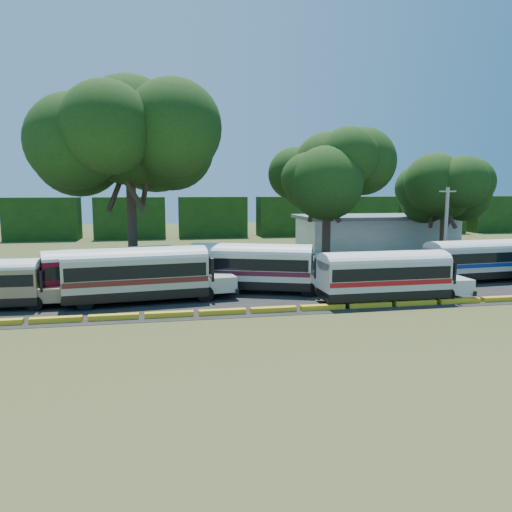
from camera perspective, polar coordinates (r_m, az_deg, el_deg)
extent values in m
plane|color=#2A4316|center=(28.72, 5.40, -6.73)|extent=(160.00, 160.00, 0.00)
cube|color=black|center=(40.32, 1.94, -2.52)|extent=(64.00, 24.00, 0.02)
cube|color=yellow|center=(29.07, -21.88, -6.78)|extent=(2.70, 0.45, 0.30)
cube|color=yellow|center=(28.65, -15.94, -6.73)|extent=(2.70, 0.45, 0.30)
cube|color=yellow|center=(28.54, -9.89, -6.60)|extent=(2.70, 0.45, 0.30)
cube|color=yellow|center=(28.74, -3.87, -6.40)|extent=(2.70, 0.45, 0.30)
cube|color=yellow|center=(29.25, 2.01, -6.14)|extent=(2.70, 0.45, 0.30)
cube|color=yellow|center=(30.06, 7.62, -5.83)|extent=(2.70, 0.45, 0.30)
cube|color=yellow|center=(31.13, 12.88, -5.48)|extent=(2.70, 0.45, 0.30)
cube|color=yellow|center=(32.44, 17.75, -5.13)|extent=(2.70, 0.45, 0.30)
cube|color=yellow|center=(33.97, 22.21, -4.77)|extent=(2.70, 0.45, 0.30)
cube|color=yellow|center=(35.69, 26.25, -4.41)|extent=(2.70, 0.45, 0.30)
cube|color=silver|center=(62.55, 13.52, 2.55)|extent=(18.00, 8.00, 3.60)
cube|color=slate|center=(62.42, 13.57, 4.38)|extent=(19.00, 9.00, 0.40)
cube|color=black|center=(76.49, -23.20, 3.93)|extent=(10.00, 4.00, 6.00)
cube|color=black|center=(74.90, -14.17, 4.25)|extent=(10.00, 4.00, 6.00)
cube|color=black|center=(75.21, -4.98, 4.47)|extent=(10.00, 4.00, 6.00)
cube|color=black|center=(77.40, 3.92, 4.57)|extent=(10.00, 4.00, 6.00)
cube|color=black|center=(81.32, 12.14, 4.56)|extent=(10.00, 4.00, 6.00)
cube|color=black|center=(86.74, 19.47, 4.48)|extent=(10.00, 4.00, 6.00)
cube|color=black|center=(93.39, 25.85, 4.35)|extent=(10.00, 4.00, 6.00)
cylinder|color=black|center=(32.13, -23.97, -5.00)|extent=(0.91, 0.28, 0.90)
cylinder|color=black|center=(33.97, -23.17, -4.30)|extent=(0.91, 0.28, 0.90)
cube|color=#997D57|center=(32.74, -21.90, -3.93)|extent=(1.68, 2.03, 0.86)
cube|color=black|center=(32.71, -22.95, -2.42)|extent=(0.19, 2.08, 1.24)
cube|color=black|center=(32.65, -20.55, -4.54)|extent=(0.22, 2.22, 0.27)
cylinder|color=black|center=(34.04, -9.47, -3.67)|extent=(1.04, 0.53, 1.00)
cylinder|color=black|center=(36.08, -10.44, -3.05)|extent=(1.04, 0.53, 1.00)
cylinder|color=black|center=(32.84, -21.01, -4.49)|extent=(1.04, 0.53, 1.00)
cylinder|color=black|center=(34.94, -21.31, -3.80)|extent=(1.04, 0.53, 1.00)
cube|color=black|center=(34.20, -16.30, -3.56)|extent=(8.60, 4.53, 0.55)
cube|color=maroon|center=(33.99, -16.38, -1.59)|extent=(8.60, 4.53, 1.84)
cube|color=black|center=(33.96, -16.39, -1.23)|extent=(8.30, 4.50, 0.77)
ellipsoid|color=silver|center=(33.86, -16.44, -0.06)|extent=(8.60, 4.53, 1.13)
cube|color=maroon|center=(35.29, -8.26, -2.50)|extent=(2.31, 2.60, 0.95)
cube|color=black|center=(34.95, -9.28, -0.99)|extent=(0.74, 2.27, 1.38)
cube|color=black|center=(35.62, -6.93, -3.03)|extent=(0.80, 2.43, 0.30)
cube|color=black|center=(33.81, -23.12, -4.17)|extent=(0.80, 2.43, 0.30)
cylinder|color=black|center=(31.80, -5.83, -4.35)|extent=(1.09, 0.42, 1.06)
cylinder|color=black|center=(33.99, -6.62, -3.58)|extent=(1.09, 0.42, 1.06)
cylinder|color=black|center=(31.19, -18.97, -4.97)|extent=(1.09, 0.42, 1.06)
cylinder|color=black|center=(33.41, -18.89, -4.14)|extent=(1.09, 0.42, 1.06)
cube|color=black|center=(32.32, -13.47, -4.04)|extent=(8.95, 3.63, 0.58)
cube|color=#BBB9A1|center=(32.10, -13.54, -1.84)|extent=(8.95, 3.63, 1.94)
cube|color=black|center=(32.06, -13.55, -1.43)|extent=(8.61, 3.66, 0.82)
cube|color=maroon|center=(32.16, -13.52, -2.52)|extent=(8.87, 3.67, 0.32)
ellipsoid|color=silver|center=(31.96, -13.59, -0.12)|extent=(8.95, 3.63, 1.19)
cube|color=#BBB9A1|center=(33.04, -4.26, -3.03)|extent=(2.17, 2.54, 1.01)
cube|color=black|center=(32.72, -5.42, -1.31)|extent=(0.44, 2.44, 1.46)
cube|color=black|center=(33.34, -2.74, -3.67)|extent=(0.49, 2.61, 0.32)
cube|color=black|center=(32.34, -21.10, -4.53)|extent=(0.49, 2.61, 0.32)
cylinder|color=black|center=(33.35, 5.94, -3.82)|extent=(1.06, 0.62, 1.02)
cylinder|color=black|center=(35.49, 6.15, -3.13)|extent=(1.06, 0.62, 1.02)
cylinder|color=black|center=(34.45, -5.70, -3.45)|extent=(1.06, 0.62, 1.02)
cylinder|color=black|center=(36.52, -4.81, -2.81)|extent=(1.06, 0.62, 1.02)
cube|color=black|center=(34.84, -0.51, -3.03)|extent=(8.75, 5.32, 0.56)
cube|color=silver|center=(34.63, -0.52, -1.06)|extent=(8.75, 5.32, 1.87)
cube|color=black|center=(34.60, -0.52, -0.70)|extent=(8.45, 5.26, 0.79)
cube|color=#531526|center=(34.69, -0.52, -1.67)|extent=(8.68, 5.33, 0.31)
ellipsoid|color=silver|center=(34.50, -0.52, 0.47)|extent=(8.75, 5.32, 1.15)
cube|color=silver|center=(34.29, 7.94, -2.76)|extent=(2.51, 2.75, 0.97)
cube|color=black|center=(34.14, 6.89, -1.08)|extent=(0.96, 2.26, 1.40)
cube|color=black|center=(34.36, 9.38, -3.46)|extent=(1.05, 2.41, 0.31)
cube|color=black|center=(35.79, -7.07, -2.97)|extent=(1.05, 2.41, 0.31)
cylinder|color=black|center=(33.62, 20.99, -4.23)|extent=(0.99, 0.29, 0.98)
cylinder|color=black|center=(35.37, 19.15, -3.58)|extent=(0.99, 0.29, 0.98)
cylinder|color=black|center=(30.57, 10.32, -5.00)|extent=(0.99, 0.29, 0.98)
cylinder|color=black|center=(32.49, 8.93, -4.22)|extent=(0.99, 0.29, 0.98)
cube|color=black|center=(32.63, 14.30, -4.05)|extent=(8.10, 2.55, 0.54)
cube|color=silver|center=(32.42, 14.36, -2.03)|extent=(8.10, 2.55, 1.80)
cube|color=black|center=(32.38, 14.38, -1.65)|extent=(7.77, 2.60, 0.76)
cube|color=#B11113|center=(32.48, 14.34, -2.65)|extent=(8.02, 2.59, 0.30)
ellipsoid|color=silver|center=(32.28, 14.42, -0.45)|extent=(8.10, 2.55, 1.11)
cube|color=silver|center=(34.99, 21.59, -3.08)|extent=(1.80, 2.18, 0.93)
cube|color=black|center=(34.49, 20.81, -1.56)|extent=(0.17, 2.26, 1.35)
cube|color=black|center=(35.52, 22.69, -3.62)|extent=(0.20, 2.41, 0.30)
cube|color=black|center=(31.13, 7.66, -4.62)|extent=(0.20, 2.41, 0.30)
cylinder|color=black|center=(45.59, 26.63, -1.54)|extent=(0.99, 0.35, 0.97)
cylinder|color=black|center=(39.80, 21.56, -2.49)|extent=(0.99, 0.35, 0.97)
cylinder|color=black|center=(41.45, 19.83, -2.02)|extent=(0.99, 0.35, 0.97)
cube|color=black|center=(42.32, 23.77, -1.83)|extent=(8.16, 3.07, 0.54)
cube|color=beige|center=(42.16, 23.85, -0.28)|extent=(8.16, 3.07, 1.78)
cube|color=black|center=(42.14, 23.87, 0.01)|extent=(7.84, 3.10, 0.75)
cube|color=navy|center=(42.21, 23.83, -0.76)|extent=(8.08, 3.10, 0.29)
ellipsoid|color=silver|center=(42.06, 23.92, 0.92)|extent=(8.16, 3.07, 1.10)
cube|color=black|center=(39.97, 19.38, -2.27)|extent=(0.37, 2.39, 0.29)
cylinder|color=#3D2B1E|center=(43.04, -13.96, 3.38)|extent=(0.80, 0.80, 8.17)
cylinder|color=#3D2B1E|center=(43.33, -12.45, 8.09)|extent=(1.42, 2.91, 4.64)
cylinder|color=#3D2B1E|center=(43.83, -15.37, 7.99)|extent=(2.22, 2.53, 4.64)
cylinder|color=#3D2B1E|center=(41.67, -14.52, 8.05)|extent=(2.97, 0.94, 4.64)
ellipsoid|color=black|center=(43.20, -14.30, 13.74)|extent=(12.12, 12.12, 8.89)
cylinder|color=#3D2B1E|center=(47.63, 8.04, 2.78)|extent=(0.80, 0.80, 6.29)
cylinder|color=#3D2B1E|center=(48.31, 9.30, 6.02)|extent=(1.22, 2.35, 3.62)
cylinder|color=#3D2B1E|center=(47.96, 6.64, 6.06)|extent=(1.84, 2.08, 3.62)
cylinder|color=#3D2B1E|center=(46.20, 8.35, 5.97)|extent=(2.39, 0.84, 3.62)
ellipsoid|color=black|center=(47.51, 8.18, 10.14)|extent=(8.54, 8.54, 6.26)
cylinder|color=#3D2B1E|center=(57.65, 20.64, 2.38)|extent=(0.80, 0.80, 4.66)
cylinder|color=#3D2B1E|center=(58.54, 21.52, 4.37)|extent=(1.04, 1.88, 2.74)
cylinder|color=#3D2B1E|center=(57.72, 19.45, 4.43)|extent=(1.52, 1.69, 2.74)
cylinder|color=#3D2B1E|center=(56.31, 21.22, 4.28)|extent=(1.88, 0.75, 2.74)
ellipsoid|color=black|center=(57.45, 20.86, 7.01)|extent=(8.26, 8.26, 6.06)
cylinder|color=#99978B|center=(47.67, 20.88, 2.96)|extent=(0.30, 0.30, 7.29)
cube|color=#99978B|center=(47.55, 21.07, 6.91)|extent=(1.60, 0.12, 0.12)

